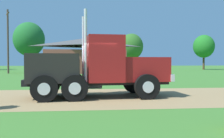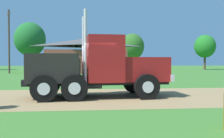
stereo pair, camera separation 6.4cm
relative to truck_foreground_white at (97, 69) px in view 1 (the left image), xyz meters
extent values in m
plane|color=#3E762C|center=(-0.43, 0.02, -1.36)|extent=(200.00, 200.00, 0.00)
cube|color=#9B7E53|center=(-0.43, 0.02, -1.36)|extent=(120.00, 6.55, 0.01)
cube|color=black|center=(0.00, -0.01, -0.60)|extent=(6.74, 2.01, 0.28)
cube|color=maroon|center=(2.23, 0.14, -0.03)|extent=(2.32, 2.19, 1.14)
cube|color=silver|center=(3.37, 0.22, -0.42)|extent=(0.31, 2.24, 0.32)
cube|color=maroon|center=(0.34, 0.01, 0.45)|extent=(1.77, 2.44, 2.12)
cube|color=#2D3D4C|center=(1.16, 0.07, 0.88)|extent=(0.17, 1.94, 0.93)
cylinder|color=silver|center=(-0.65, 0.87, 1.01)|extent=(0.14, 0.14, 3.22)
cylinder|color=silver|center=(-0.52, -0.97, 1.01)|extent=(0.14, 0.14, 3.22)
cylinder|color=silver|center=(-0.22, 1.00, -0.82)|extent=(1.03, 0.59, 0.52)
cube|color=black|center=(-1.99, -0.15, 0.04)|extent=(2.41, 2.48, 1.28)
cylinder|color=black|center=(2.04, 1.30, -0.79)|extent=(1.15, 0.38, 1.13)
cylinder|color=silver|center=(2.03, 1.46, -0.79)|extent=(0.51, 0.08, 0.51)
cylinder|color=black|center=(2.20, -1.03, -0.79)|extent=(1.15, 0.38, 1.13)
cylinder|color=silver|center=(2.21, -1.19, -0.79)|extent=(0.51, 0.08, 0.51)
cylinder|color=black|center=(-2.39, 0.99, -0.79)|extent=(1.15, 0.38, 1.13)
cylinder|color=silver|center=(-2.41, 1.15, -0.79)|extent=(0.51, 0.08, 0.51)
cylinder|color=black|center=(-2.23, -1.33, -0.79)|extent=(1.15, 0.38, 1.13)
cylinder|color=silver|center=(-2.22, -1.49, -0.79)|extent=(0.51, 0.08, 0.51)
cylinder|color=black|center=(-1.15, 1.08, -0.79)|extent=(1.15, 0.38, 1.13)
cylinder|color=silver|center=(-1.16, 1.24, -0.79)|extent=(0.51, 0.08, 0.51)
cylinder|color=black|center=(-0.99, -1.25, -0.79)|extent=(1.15, 0.38, 1.13)
cylinder|color=silver|center=(-0.98, -1.41, -0.79)|extent=(0.51, 0.08, 0.51)
cube|color=brown|center=(-0.73, 26.02, 0.37)|extent=(11.76, 6.45, 3.46)
pyramid|color=#4C4C4C|center=(-0.73, 26.02, 3.34)|extent=(12.35, 6.78, 1.25)
cube|color=black|center=(-2.51, 22.79, -0.26)|extent=(1.80, 0.07, 2.20)
cylinder|color=#4F3B32|center=(-12.00, 25.26, 3.30)|extent=(0.26, 0.26, 9.33)
cube|color=#4F3B32|center=(-12.00, 25.26, 7.37)|extent=(1.07, 2.05, 0.14)
cylinder|color=#513823|center=(-10.45, 31.51, 0.38)|extent=(0.44, 0.44, 3.48)
ellipsoid|color=#20682B|center=(-10.45, 31.51, 4.24)|extent=(5.30, 5.30, 5.83)
cylinder|color=#513823|center=(9.27, 41.70, 0.17)|extent=(0.44, 0.44, 3.06)
ellipsoid|color=#2F6523|center=(9.27, 41.70, 3.77)|extent=(5.17, 5.17, 5.69)
cylinder|color=#513823|center=(24.92, 39.45, 0.29)|extent=(0.44, 0.44, 3.29)
ellipsoid|color=#217423|center=(24.92, 39.45, 3.75)|extent=(4.55, 4.55, 5.01)
camera|label=1|loc=(-0.44, -11.64, 0.31)|focal=39.04mm
camera|label=2|loc=(-0.38, -11.65, 0.31)|focal=39.04mm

